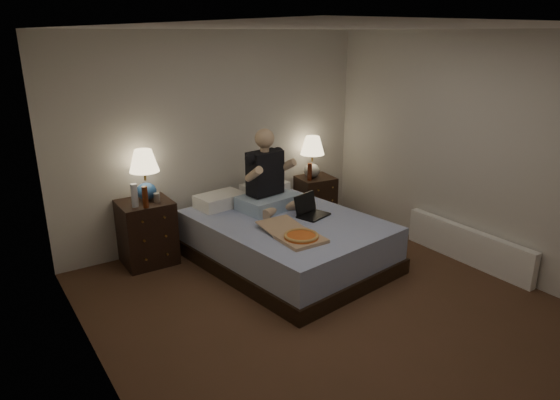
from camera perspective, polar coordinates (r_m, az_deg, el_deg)
floor at (r=4.77m, az=6.18°, el=-12.66°), size 4.00×4.50×0.00m
ceiling at (r=4.08m, az=7.45°, el=18.95°), size 4.00×4.50×0.00m
wall_back at (r=6.09m, az=-7.13°, el=6.96°), size 4.00×0.00×2.50m
wall_left at (r=3.38m, az=-20.13°, el=-3.66°), size 0.00×4.50×2.50m
wall_right at (r=5.72m, az=22.29°, el=4.96°), size 0.00×4.50×2.50m
bed at (r=5.58m, az=0.78°, el=-4.67°), size 1.82×2.27×0.52m
nightstand_left at (r=5.73m, az=-14.95°, el=-3.59°), size 0.56×0.51×0.72m
nightstand_right at (r=6.84m, az=4.02°, el=0.17°), size 0.52×0.48×0.61m
lamp_left at (r=5.60m, az=-15.18°, el=2.78°), size 0.37×0.37×0.56m
lamp_right at (r=6.67m, az=3.70°, el=4.91°), size 0.34×0.34×0.56m
water_bottle at (r=5.44m, az=-16.30°, el=0.51°), size 0.07×0.07×0.25m
soda_can at (r=5.55m, az=-13.90°, el=0.26°), size 0.07×0.07×0.10m
beer_bottle_left at (r=5.39m, az=-15.15°, el=0.33°), size 0.06×0.06×0.23m
beer_bottle_right at (r=6.58m, az=3.41°, el=3.24°), size 0.06×0.06×0.23m
person at (r=5.66m, az=-1.41°, el=3.46°), size 0.73×0.61×0.93m
laptop at (r=5.52m, az=3.89°, el=-0.71°), size 0.41×0.37×0.24m
pizza_box at (r=4.91m, az=2.45°, el=-4.24°), size 0.41×0.77×0.08m
radiator at (r=5.99m, az=20.62°, el=-4.89°), size 0.10×1.60×0.40m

